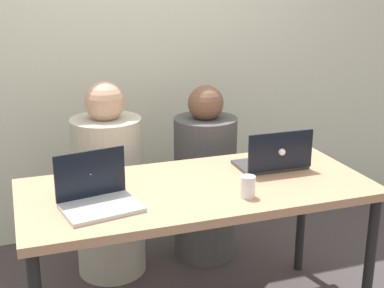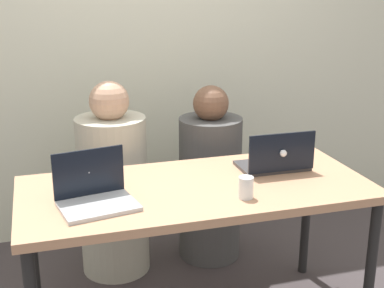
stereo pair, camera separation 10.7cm
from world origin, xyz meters
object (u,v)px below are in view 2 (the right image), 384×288
Objects in this scene: person_on_left at (113,189)px; laptop_back_right at (275,161)px; water_glass_right at (246,189)px; laptop_front_left at (95,194)px; person_on_right at (210,183)px.

person_on_left is 3.32× the size of laptop_back_right.
laptop_back_right is at bearing 143.06° from person_on_left.
laptop_front_left is at bearing 169.87° from water_glass_right.
person_on_left reaches higher than laptop_front_left.
person_on_left is at bearing 117.55° from water_glass_right.
person_on_right reaches higher than laptop_back_right.
person_on_right is 0.95m from water_glass_right.
person_on_left reaches higher than laptop_back_right.
laptop_front_left is at bearing 29.44° from person_on_right.
person_on_left is 0.84m from laptop_front_left.
water_glass_right is (-0.13, -0.88, 0.32)m from person_on_right.
person_on_left is 3.27× the size of laptop_front_left.
laptop_front_left is (-0.18, -0.77, 0.30)m from person_on_left.
laptop_back_right is at bearing 0.45° from laptop_front_left.
water_glass_right is at bearing 46.93° from laptop_back_right.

